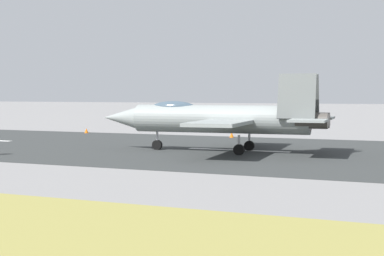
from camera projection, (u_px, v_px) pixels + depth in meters
ground_plane at (231, 150)px, 44.86m from camera, size 400.00×400.00×0.00m
runway_strip at (231, 150)px, 44.85m from camera, size 240.00×26.00×0.02m
fighter_jet at (218, 118)px, 43.27m from camera, size 17.72×13.97×5.70m
marker_cone_mid at (232, 135)px, 57.33m from camera, size 0.44×0.44×0.55m
marker_cone_far at (86, 131)px, 63.66m from camera, size 0.44×0.44×0.55m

